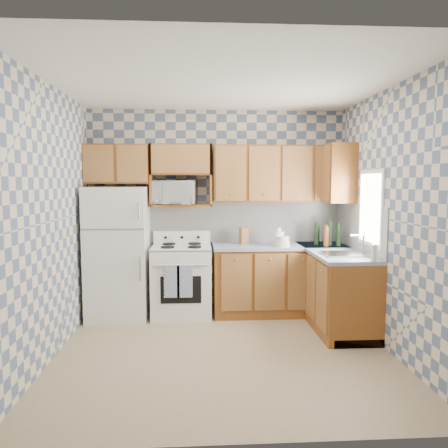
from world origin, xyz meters
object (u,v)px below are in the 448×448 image
(refrigerator, at_px, (118,253))
(electric_kettle, at_px, (279,239))
(stove_body, at_px, (182,281))
(microwave, at_px, (174,192))

(refrigerator, height_order, electric_kettle, refrigerator)
(stove_body, relative_size, microwave, 1.61)
(stove_body, bearing_deg, electric_kettle, -2.68)
(refrigerator, height_order, stove_body, refrigerator)
(microwave, xyz_separation_m, electric_kettle, (1.35, -0.20, -0.59))
(stove_body, xyz_separation_m, electric_kettle, (1.26, -0.06, 0.56))
(stove_body, bearing_deg, refrigerator, -178.22)
(refrigerator, bearing_deg, microwave, 12.87)
(stove_body, height_order, microwave, microwave)
(electric_kettle, bearing_deg, stove_body, 177.32)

